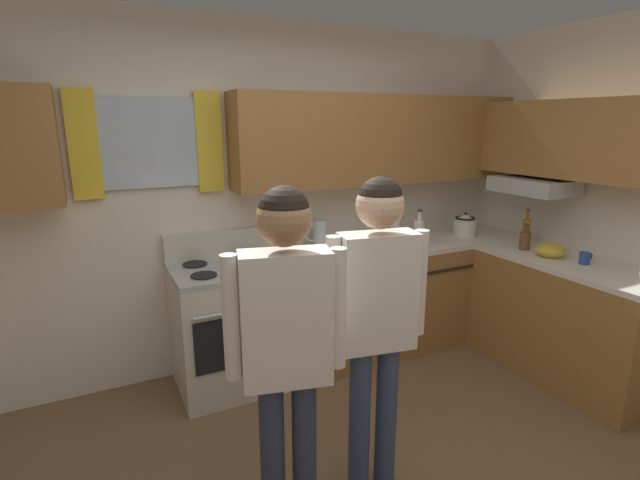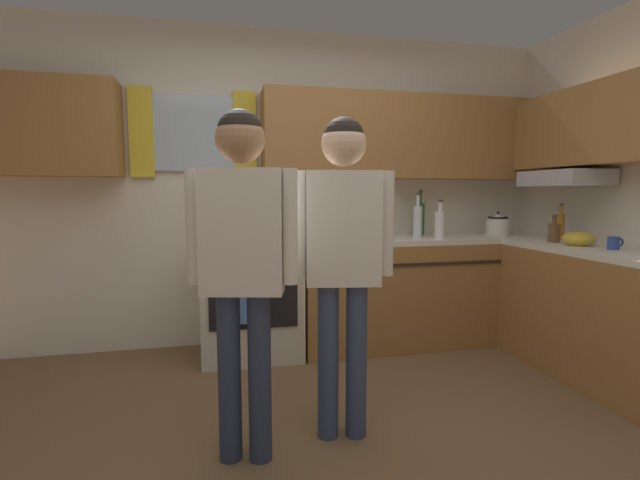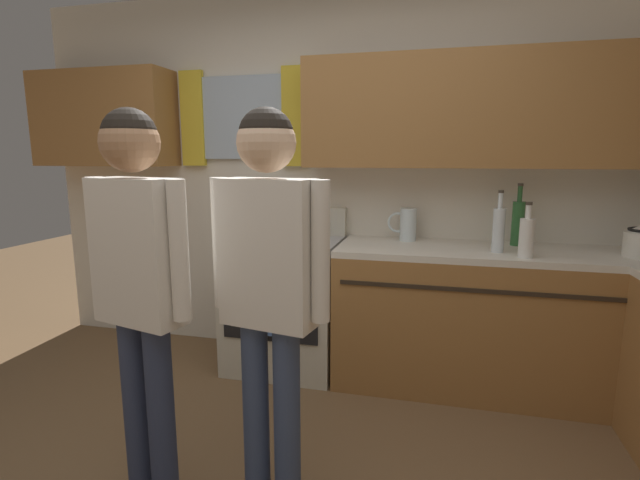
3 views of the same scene
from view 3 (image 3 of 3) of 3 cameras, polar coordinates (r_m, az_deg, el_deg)
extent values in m
cube|color=silver|center=(3.41, 2.29, 7.47)|extent=(4.60, 0.10, 2.60)
cube|color=silver|center=(3.56, -9.38, 14.46)|extent=(0.61, 0.03, 0.59)
cube|color=yellow|center=(3.72, -15.23, 14.05)|extent=(0.18, 0.04, 0.69)
cube|color=yellow|center=(3.42, -3.12, 14.76)|extent=(0.18, 0.04, 0.69)
cube|color=#9E6B38|center=(3.98, -24.81, 13.21)|extent=(1.07, 0.32, 0.69)
cube|color=#9E6B38|center=(3.16, 21.39, 14.47)|extent=(2.47, 0.32, 0.69)
cube|color=#9E6B38|center=(3.19, 22.61, -9.50)|extent=(2.21, 0.62, 0.86)
cube|color=silver|center=(3.07, 23.18, -1.56)|extent=(2.21, 0.62, 0.04)
cube|color=#2D2319|center=(2.81, 23.95, -6.03)|extent=(2.09, 0.01, 0.02)
cube|color=beige|center=(3.30, -4.27, -8.04)|extent=(0.75, 0.62, 0.86)
cube|color=black|center=(3.00, -6.18, -8.94)|extent=(0.63, 0.01, 0.36)
cylinder|color=#ADADB2|center=(2.92, -6.44, -5.01)|extent=(0.63, 0.02, 0.02)
cube|color=#ADADB2|center=(3.19, -4.38, -0.35)|extent=(0.75, 0.62, 0.04)
cube|color=beige|center=(3.43, -2.99, 2.43)|extent=(0.75, 0.08, 0.20)
cylinder|color=black|center=(3.12, -8.44, -0.18)|extent=(0.17, 0.17, 0.01)
cylinder|color=black|center=(3.00, -1.81, -0.50)|extent=(0.17, 0.17, 0.01)
cylinder|color=black|center=(3.37, -6.68, 0.63)|extent=(0.17, 0.17, 0.01)
cylinder|color=black|center=(3.26, -0.51, 0.37)|extent=(0.17, 0.17, 0.01)
cube|color=#4C72B7|center=(2.96, -6.43, -8.42)|extent=(0.20, 0.02, 0.34)
cylinder|color=silver|center=(2.95, 20.91, 1.09)|extent=(0.07, 0.07, 0.26)
cylinder|color=silver|center=(2.93, 21.13, 4.48)|extent=(0.03, 0.03, 0.09)
cylinder|color=#3F382D|center=(2.92, 21.20, 5.53)|extent=(0.03, 0.03, 0.02)
cylinder|color=#2D6633|center=(3.22, 22.95, 1.85)|extent=(0.08, 0.08, 0.28)
cylinder|color=#2D6633|center=(3.20, 23.18, 5.20)|extent=(0.03, 0.03, 0.10)
cylinder|color=#3F382D|center=(3.20, 23.25, 6.22)|extent=(0.03, 0.03, 0.02)
cylinder|color=white|center=(2.85, 23.85, 0.19)|extent=(0.08, 0.08, 0.22)
cylinder|color=white|center=(2.83, 24.06, 3.15)|extent=(0.03, 0.03, 0.08)
cylinder|color=#3F382D|center=(2.82, 24.13, 4.08)|extent=(0.03, 0.03, 0.02)
cylinder|color=silver|center=(3.19, 10.68, 1.88)|extent=(0.11, 0.11, 0.22)
torus|color=silver|center=(3.19, 9.45, 2.12)|extent=(0.14, 0.02, 0.14)
cylinder|color=#2D3856|center=(2.15, -18.75, -19.86)|extent=(0.11, 0.11, 0.81)
cylinder|color=#2D3856|center=(2.25, -21.41, -18.66)|extent=(0.11, 0.11, 0.81)
cube|color=white|center=(1.96, -21.34, -1.33)|extent=(0.40, 0.24, 0.57)
cylinder|color=white|center=(1.80, -16.77, -1.32)|extent=(0.07, 0.07, 0.53)
cylinder|color=white|center=(2.13, -25.28, -0.13)|extent=(0.07, 0.07, 0.53)
sphere|color=#A87A56|center=(1.93, -22.16, 10.92)|extent=(0.22, 0.22, 0.22)
sphere|color=black|center=(1.93, -22.21, 11.75)|extent=(0.20, 0.20, 0.20)
cylinder|color=#38476B|center=(2.03, -4.03, -21.20)|extent=(0.11, 0.11, 0.81)
cylinder|color=#38476B|center=(2.10, -7.70, -20.23)|extent=(0.11, 0.11, 0.81)
cube|color=white|center=(1.81, -6.29, -1.63)|extent=(0.39, 0.22, 0.57)
cylinder|color=white|center=(1.71, 0.07, -1.51)|extent=(0.07, 0.07, 0.53)
cylinder|color=white|center=(1.93, -11.96, -0.38)|extent=(0.07, 0.07, 0.53)
sphere|color=beige|center=(1.77, -6.56, 11.69)|extent=(0.22, 0.22, 0.22)
sphere|color=black|center=(1.77, -6.58, 12.59)|extent=(0.20, 0.20, 0.20)
camera|label=1|loc=(1.84, -81.51, 14.76)|focal=26.34mm
camera|label=2|loc=(1.34, -96.56, -9.40)|focal=25.24mm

